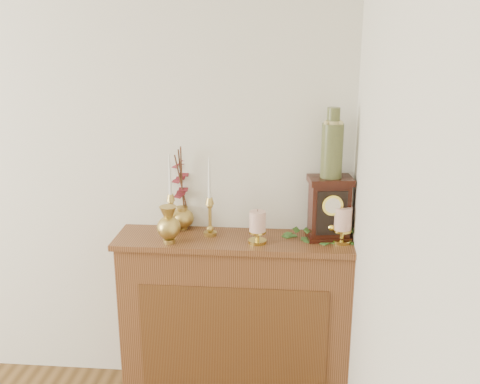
# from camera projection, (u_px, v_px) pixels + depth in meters

# --- Properties ---
(console_shelf) EXTENTS (1.24, 0.34, 0.93)m
(console_shelf) POSITION_uv_depth(u_px,v_px,m) (235.00, 323.00, 3.03)
(console_shelf) COLOR brown
(console_shelf) RESTS_ON ground
(candlestick_left) EXTENTS (0.07, 0.07, 0.42)m
(candlestick_left) POSITION_uv_depth(u_px,v_px,m) (171.00, 207.00, 2.94)
(candlestick_left) COLOR tan
(candlestick_left) RESTS_ON console_shelf
(candlestick_center) EXTENTS (0.07, 0.07, 0.42)m
(candlestick_center) POSITION_uv_depth(u_px,v_px,m) (210.00, 210.00, 2.88)
(candlestick_center) COLOR tan
(candlestick_center) RESTS_ON console_shelf
(bud_vase) EXTENTS (0.12, 0.12, 0.19)m
(bud_vase) POSITION_uv_depth(u_px,v_px,m) (169.00, 225.00, 2.79)
(bud_vase) COLOR tan
(bud_vase) RESTS_ON console_shelf
(ginger_jar) EXTENTS (0.19, 0.20, 0.46)m
(ginger_jar) POSITION_uv_depth(u_px,v_px,m) (181.00, 190.00, 2.99)
(ginger_jar) COLOR tan
(ginger_jar) RESTS_ON console_shelf
(pillar_candle_left) EXTENTS (0.09, 0.09, 0.18)m
(pillar_candle_left) POSITION_uv_depth(u_px,v_px,m) (257.00, 225.00, 2.79)
(pillar_candle_left) COLOR gold
(pillar_candle_left) RESTS_ON console_shelf
(pillar_candle_right) EXTENTS (0.10, 0.10, 0.20)m
(pillar_candle_right) POSITION_uv_depth(u_px,v_px,m) (342.00, 223.00, 2.80)
(pillar_candle_right) COLOR gold
(pillar_candle_right) RESTS_ON console_shelf
(ivy_garland) EXTENTS (0.32, 0.19, 0.07)m
(ivy_garland) POSITION_uv_depth(u_px,v_px,m) (323.00, 236.00, 2.88)
(ivy_garland) COLOR #356827
(ivy_garland) RESTS_ON console_shelf
(mantel_clock) EXTENTS (0.24, 0.18, 0.33)m
(mantel_clock) POSITION_uv_depth(u_px,v_px,m) (329.00, 209.00, 2.83)
(mantel_clock) COLOR black
(mantel_clock) RESTS_ON console_shelf
(ceramic_vase) EXTENTS (0.11, 0.11, 0.35)m
(ceramic_vase) POSITION_uv_depth(u_px,v_px,m) (332.00, 147.00, 2.75)
(ceramic_vase) COLOR #172F25
(ceramic_vase) RESTS_ON mantel_clock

